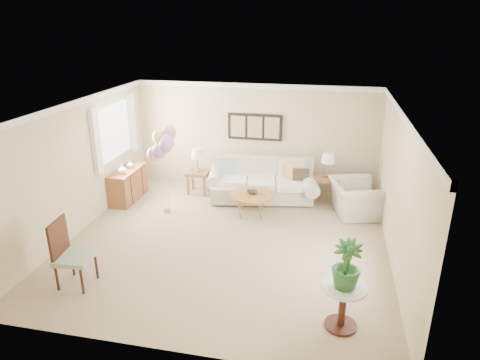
{
  "coord_description": "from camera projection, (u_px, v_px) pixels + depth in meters",
  "views": [
    {
      "loc": [
        1.77,
        -7.11,
        4.04
      ],
      "look_at": [
        0.13,
        0.6,
        1.05
      ],
      "focal_mm": 32.0,
      "sensor_mm": 36.0,
      "label": 1
    }
  ],
  "objects": [
    {
      "name": "potted_plant",
      "position": [
        346.0,
        265.0,
        5.61
      ],
      "size": [
        0.4,
        0.4,
        0.69
      ],
      "primitive_type": "imported",
      "rotation": [
        0.0,
        0.0,
        -0.05
      ],
      "color": "#225524",
      "rests_on": "side_table"
    },
    {
      "name": "side_table",
      "position": [
        343.0,
        296.0,
        5.8
      ],
      "size": [
        0.62,
        0.62,
        0.67
      ],
      "color": "silver",
      "rests_on": "ground"
    },
    {
      "name": "lamp_right",
      "position": [
        328.0,
        159.0,
        9.68
      ],
      "size": [
        0.32,
        0.32,
        0.56
      ],
      "color": "gray",
      "rests_on": "end_table_right"
    },
    {
      "name": "decor_bowl",
      "position": [
        252.0,
        192.0,
        9.26
      ],
      "size": [
        0.26,
        0.26,
        0.06
      ],
      "primitive_type": "imported",
      "rotation": [
        0.0,
        0.0,
        0.13
      ],
      "color": "#2A2520",
      "rests_on": "coffee_table"
    },
    {
      "name": "end_table_left",
      "position": [
        198.0,
        175.0,
        10.39
      ],
      "size": [
        0.51,
        0.47,
        0.56
      ],
      "color": "olive",
      "rests_on": "ground"
    },
    {
      "name": "lamp_left",
      "position": [
        197.0,
        154.0,
        10.2
      ],
      "size": [
        0.33,
        0.33,
        0.58
      ],
      "color": "gray",
      "rests_on": "end_table_left"
    },
    {
      "name": "vase_sage",
      "position": [
        130.0,
        164.0,
        10.05
      ],
      "size": [
        0.18,
        0.18,
        0.17
      ],
      "primitive_type": "imported",
      "rotation": [
        0.0,
        0.0,
        -0.1
      ],
      "color": "#B7B8B4",
      "rests_on": "credenza"
    },
    {
      "name": "vase_white",
      "position": [
        122.0,
        169.0,
        9.66
      ],
      "size": [
        0.24,
        0.24,
        0.21
      ],
      "primitive_type": "imported",
      "rotation": [
        0.0,
        0.0,
        0.25
      ],
      "color": "white",
      "rests_on": "credenza"
    },
    {
      "name": "ground_plane",
      "position": [
        227.0,
        241.0,
        8.28
      ],
      "size": [
        6.0,
        6.0,
        0.0
      ],
      "primitive_type": "plane",
      "color": "tan"
    },
    {
      "name": "coffee_table",
      "position": [
        252.0,
        196.0,
        9.25
      ],
      "size": [
        0.95,
        0.95,
        0.48
      ],
      "color": "#A36D2C",
      "rests_on": "ground"
    },
    {
      "name": "sofa",
      "position": [
        262.0,
        184.0,
        10.1
      ],
      "size": [
        2.74,
        1.35,
        0.95
      ],
      "color": "beige",
      "rests_on": "ground"
    },
    {
      "name": "wall_art_triptych",
      "position": [
        255.0,
        127.0,
        10.44
      ],
      "size": [
        1.35,
        0.06,
        0.65
      ],
      "color": "black",
      "rests_on": "ground"
    },
    {
      "name": "credenza",
      "position": [
        128.0,
        185.0,
        10.06
      ],
      "size": [
        0.46,
        1.2,
        0.74
      ],
      "color": "olive",
      "rests_on": "ground"
    },
    {
      "name": "armchair",
      "position": [
        355.0,
        198.0,
        9.32
      ],
      "size": [
        1.24,
        1.34,
        0.73
      ],
      "primitive_type": "imported",
      "rotation": [
        0.0,
        0.0,
        1.83
      ],
      "color": "beige",
      "rests_on": "ground"
    },
    {
      "name": "room_shell",
      "position": [
        222.0,
        159.0,
        7.81
      ],
      "size": [
        6.04,
        6.04,
        2.6
      ],
      "color": "beige",
      "rests_on": "ground"
    },
    {
      "name": "accent_chair",
      "position": [
        69.0,
        252.0,
        6.75
      ],
      "size": [
        0.59,
        0.59,
        1.11
      ],
      "color": "gray",
      "rests_on": "ground"
    },
    {
      "name": "balloon_cluster",
      "position": [
        162.0,
        144.0,
        8.93
      ],
      "size": [
        0.58,
        0.5,
        1.98
      ],
      "color": "gray",
      "rests_on": "ground"
    },
    {
      "name": "end_table_right",
      "position": [
        327.0,
        180.0,
        9.87
      ],
      "size": [
        0.58,
        0.53,
        0.63
      ],
      "color": "olive",
      "rests_on": "ground"
    }
  ]
}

